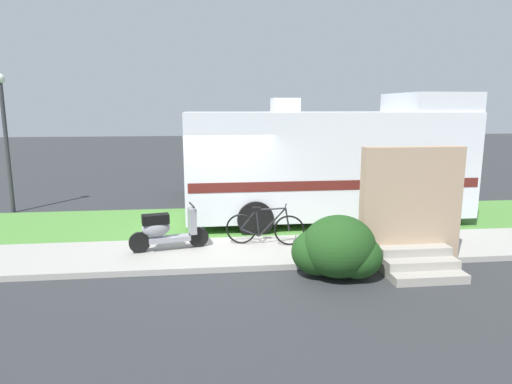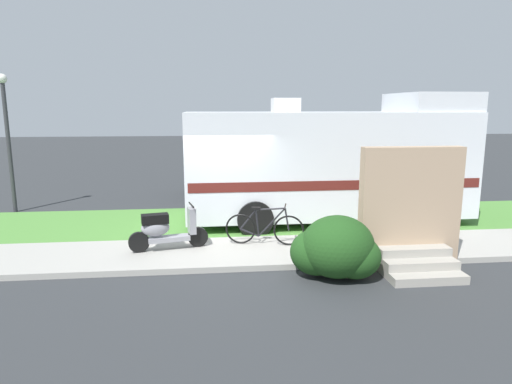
% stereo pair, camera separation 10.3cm
% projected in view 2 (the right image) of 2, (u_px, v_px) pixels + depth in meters
% --- Properties ---
extents(ground_plane, '(80.00, 80.00, 0.00)m').
position_uv_depth(ground_plane, '(222.00, 240.00, 10.80)').
color(ground_plane, '#2D3033').
extents(sidewalk, '(24.00, 2.00, 0.12)m').
position_uv_depth(sidewalk, '(223.00, 253.00, 9.62)').
color(sidewalk, '#9E9B93').
rests_on(sidewalk, ground).
extents(grass_strip, '(24.00, 3.40, 0.08)m').
position_uv_depth(grass_strip, '(220.00, 222.00, 12.26)').
color(grass_strip, '#4C8438').
rests_on(grass_strip, ground).
extents(motorhome_rv, '(7.55, 2.69, 3.52)m').
position_uv_depth(motorhome_rv, '(330.00, 162.00, 12.17)').
color(motorhome_rv, silver).
rests_on(motorhome_rv, ground).
extents(scooter, '(1.68, 0.63, 0.97)m').
position_uv_depth(scooter, '(165.00, 229.00, 9.60)').
color(scooter, black).
rests_on(scooter, ground).
extents(bicycle, '(1.73, 0.57, 0.90)m').
position_uv_depth(bicycle, '(264.00, 228.00, 9.98)').
color(bicycle, black).
rests_on(bicycle, ground).
extents(pickup_truck_near, '(5.51, 2.35, 1.90)m').
position_uv_depth(pickup_truck_near, '(285.00, 166.00, 16.45)').
color(pickup_truck_near, '#1E2328').
rests_on(pickup_truck_near, ground).
extents(porch_steps, '(2.00, 1.26, 2.40)m').
position_uv_depth(porch_steps, '(412.00, 220.00, 8.77)').
color(porch_steps, '#9E998E').
rests_on(porch_steps, ground).
extents(bush_by_porch, '(1.64, 1.23, 1.16)m').
position_uv_depth(bush_by_porch, '(336.00, 250.00, 8.29)').
color(bush_by_porch, '#1E4719').
rests_on(bush_by_porch, ground).
extents(bottle_green, '(0.08, 0.08, 0.27)m').
position_uv_depth(bottle_green, '(366.00, 235.00, 10.40)').
color(bottle_green, brown).
rests_on(bottle_green, ground).
extents(street_lamp_post, '(0.28, 0.28, 4.10)m').
position_uv_depth(street_lamp_post, '(7.00, 129.00, 13.21)').
color(street_lamp_post, '#333338').
rests_on(street_lamp_post, ground).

